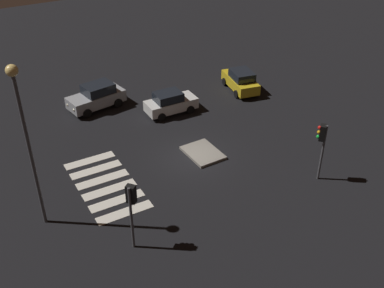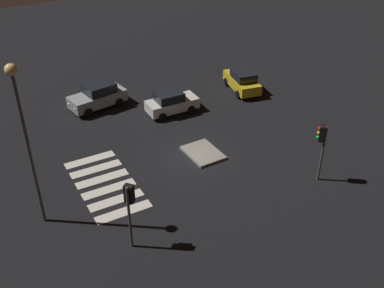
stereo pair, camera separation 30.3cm
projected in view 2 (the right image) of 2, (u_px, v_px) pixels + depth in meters
name	position (u px, v px, depth m)	size (l,w,h in m)	color
ground_plane	(192.00, 157.00, 29.89)	(80.00, 80.00, 0.00)	black
traffic_island	(203.00, 153.00, 30.13)	(2.72, 2.08, 0.18)	gray
car_silver	(98.00, 96.00, 35.17)	(2.58, 4.51, 1.88)	#9EA0A5
car_white	(171.00, 103.00, 34.48)	(1.87, 3.90, 1.68)	silver
car_yellow	(242.00, 81.00, 37.62)	(4.20, 2.42, 1.75)	gold
traffic_light_east	(129.00, 201.00, 21.84)	(0.54, 0.53, 3.69)	#47474C
traffic_light_north	(322.00, 140.00, 26.42)	(0.54, 0.54, 3.67)	#47474C
street_lamp	(23.00, 124.00, 21.61)	(0.56, 0.56, 8.95)	#47474C
crosswalk_near	(106.00, 184.00, 27.50)	(6.45, 3.20, 0.02)	silver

